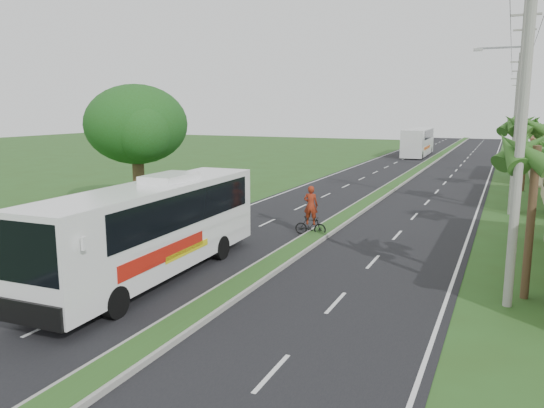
% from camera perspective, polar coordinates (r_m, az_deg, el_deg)
% --- Properties ---
extents(ground, '(180.00, 180.00, 0.00)m').
position_cam_1_polar(ground, '(18.60, -3.60, -9.04)').
color(ground, '#2C4E1C').
rests_on(ground, ground).
extents(road_asphalt, '(14.00, 160.00, 0.02)m').
position_cam_1_polar(road_asphalt, '(36.97, 10.96, 0.54)').
color(road_asphalt, black).
rests_on(road_asphalt, ground).
extents(median_strip, '(1.20, 160.00, 0.18)m').
position_cam_1_polar(median_strip, '(36.95, 10.97, 0.69)').
color(median_strip, gray).
rests_on(median_strip, ground).
extents(lane_edge_left, '(0.12, 160.00, 0.01)m').
position_cam_1_polar(lane_edge_left, '(39.01, 1.35, 1.22)').
color(lane_edge_left, silver).
rests_on(lane_edge_left, ground).
extents(lane_edge_right, '(0.12, 160.00, 0.01)m').
position_cam_1_polar(lane_edge_right, '(36.08, 21.37, -0.24)').
color(lane_edge_right, silver).
rests_on(lane_edge_right, ground).
extents(palm_verge_a, '(2.40, 2.40, 5.45)m').
position_cam_1_polar(palm_verge_a, '(18.58, 26.59, 4.86)').
color(palm_verge_a, '#473321').
rests_on(palm_verge_a, ground).
extents(palm_verge_b, '(2.40, 2.40, 5.05)m').
position_cam_1_polar(palm_verge_b, '(27.60, 26.68, 5.48)').
color(palm_verge_b, '#473321').
rests_on(palm_verge_b, ground).
extents(palm_verge_c, '(2.40, 2.40, 5.85)m').
position_cam_1_polar(palm_verge_c, '(34.53, 25.34, 7.61)').
color(palm_verge_c, '#473321').
rests_on(palm_verge_c, ground).
extents(palm_verge_d, '(2.40, 2.40, 5.25)m').
position_cam_1_polar(palm_verge_d, '(43.56, 25.77, 7.18)').
color(palm_verge_d, '#473321').
rests_on(palm_verge_d, ground).
extents(shade_tree, '(6.30, 6.00, 7.54)m').
position_cam_1_polar(shade_tree, '(32.66, -14.52, 8.00)').
color(shade_tree, '#473321').
rests_on(shade_tree, ground).
extents(utility_pole_a, '(1.60, 0.28, 11.00)m').
position_cam_1_polar(utility_pole_a, '(17.52, 25.31, 7.75)').
color(utility_pole_a, gray).
rests_on(utility_pole_a, ground).
extents(utility_pole_b, '(3.20, 0.28, 12.00)m').
position_cam_1_polar(utility_pole_b, '(33.52, 24.95, 9.53)').
color(utility_pole_b, gray).
rests_on(utility_pole_b, ground).
extents(utility_pole_c, '(1.60, 0.28, 11.00)m').
position_cam_1_polar(utility_pole_c, '(53.52, 24.76, 8.85)').
color(utility_pole_c, gray).
rests_on(utility_pole_c, ground).
extents(utility_pole_d, '(1.60, 0.28, 10.50)m').
position_cam_1_polar(utility_pole_d, '(73.52, 24.68, 8.80)').
color(utility_pole_d, gray).
rests_on(utility_pole_d, ground).
extents(coach_bus_main, '(2.80, 11.57, 3.72)m').
position_cam_1_polar(coach_bus_main, '(19.61, -12.50, -2.05)').
color(coach_bus_main, white).
rests_on(coach_bus_main, ground).
extents(coach_bus_far, '(2.86, 12.03, 3.49)m').
position_cam_1_polar(coach_bus_far, '(71.72, 15.44, 6.59)').
color(coach_bus_far, white).
rests_on(coach_bus_far, ground).
extents(motorcyclist, '(1.58, 0.61, 2.46)m').
position_cam_1_polar(motorcyclist, '(25.87, 4.18, -1.27)').
color(motorcyclist, black).
rests_on(motorcyclist, ground).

